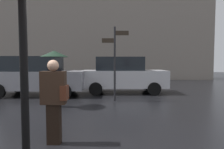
% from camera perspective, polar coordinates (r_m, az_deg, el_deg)
% --- Properties ---
extents(pedestrian_with_umbrella, '(0.98, 0.98, 1.99)m').
position_cam_1_polar(pedestrian_with_umbrella, '(7.14, -16.40, 3.36)').
color(pedestrian_with_umbrella, black).
rests_on(pedestrian_with_umbrella, ground).
extents(pedestrian_with_bag, '(0.50, 0.24, 1.62)m').
position_cam_1_polar(pedestrian_with_bag, '(3.91, -16.37, -6.22)').
color(pedestrian_with_bag, black).
rests_on(pedestrian_with_bag, ground).
extents(parked_car_left, '(4.30, 1.99, 1.86)m').
position_cam_1_polar(parked_car_left, '(10.19, 3.24, -0.03)').
color(parked_car_left, silver).
rests_on(parked_car_left, ground).
extents(parked_car_right, '(4.43, 2.03, 1.86)m').
position_cam_1_polar(parked_car_right, '(10.01, -20.89, -0.29)').
color(parked_car_right, gray).
rests_on(parked_car_right, ground).
extents(street_signpost, '(1.08, 0.08, 3.01)m').
position_cam_1_polar(street_signpost, '(7.91, 0.94, 5.31)').
color(street_signpost, black).
rests_on(street_signpost, ground).
extents(building_block, '(19.31, 3.16, 12.31)m').
position_cam_1_polar(building_block, '(19.73, -1.31, 16.90)').
color(building_block, gray).
rests_on(building_block, ground).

